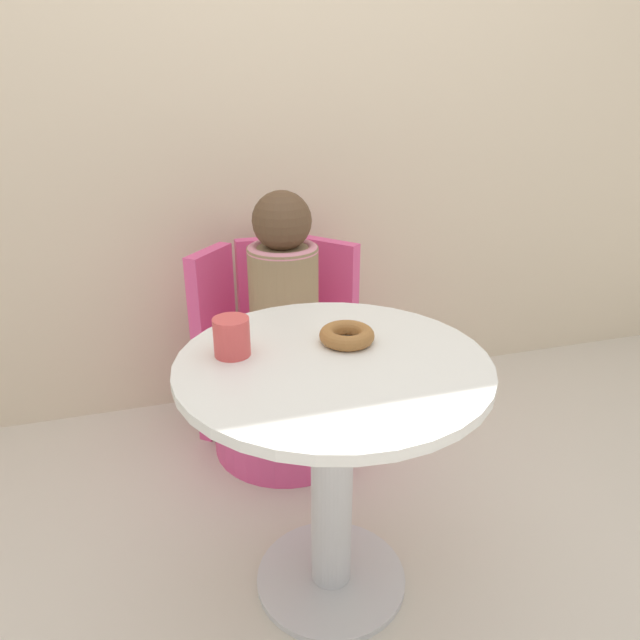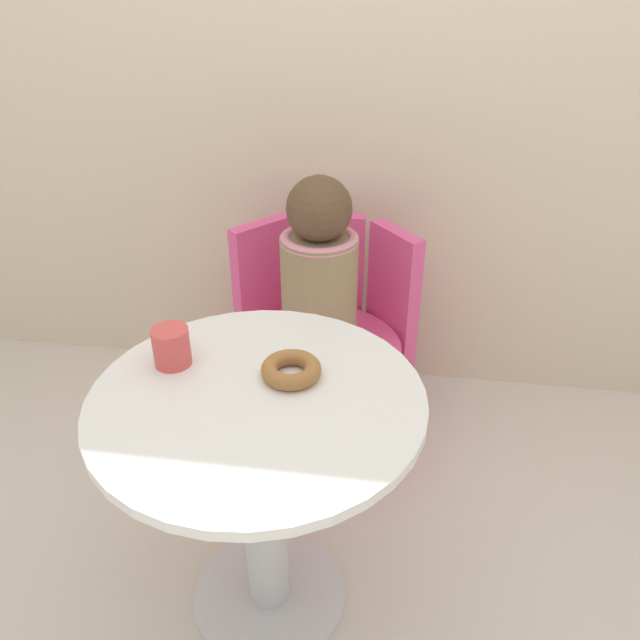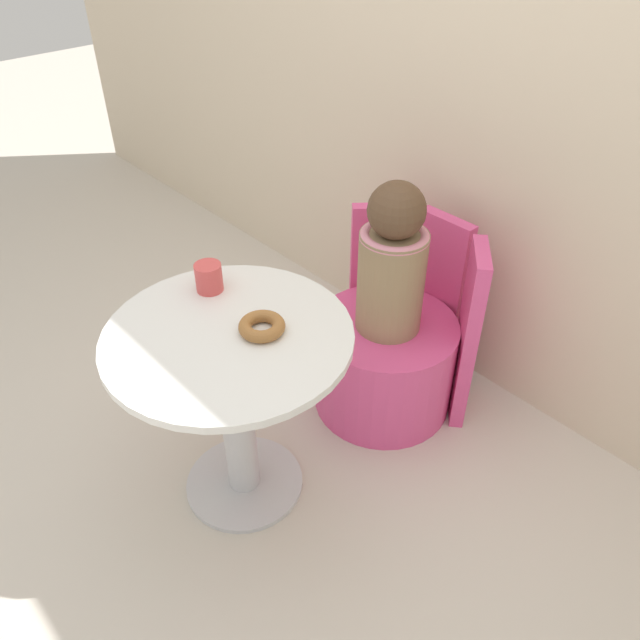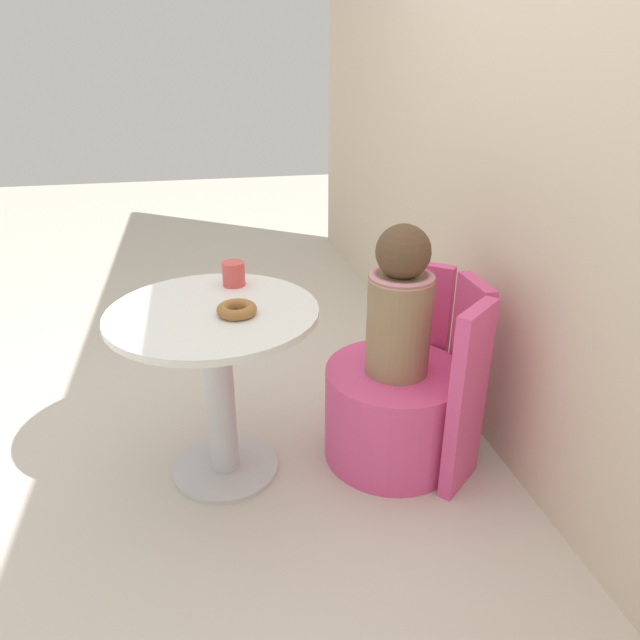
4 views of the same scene
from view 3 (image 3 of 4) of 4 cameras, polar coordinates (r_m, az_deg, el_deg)
ground_plane at (r=2.21m, az=-6.64°, el=-16.01°), size 12.00×12.00×0.00m
back_wall at (r=2.22m, az=16.48°, el=21.31°), size 6.00×0.06×2.40m
round_table at (r=1.90m, az=-7.92°, el=-5.77°), size 0.72×0.72×0.67m
tub_chair at (r=2.39m, az=5.87°, el=-4.01°), size 0.53×0.53×0.38m
booth_backrest at (r=2.43m, az=9.64°, el=1.29°), size 0.63×0.23×0.71m
child_figure at (r=2.12m, az=6.64°, el=5.22°), size 0.23×0.23×0.56m
donut at (r=1.76m, az=-5.27°, el=-0.62°), size 0.13×0.13×0.04m
cup at (r=1.94m, az=-10.13°, el=3.86°), size 0.08×0.08×0.09m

